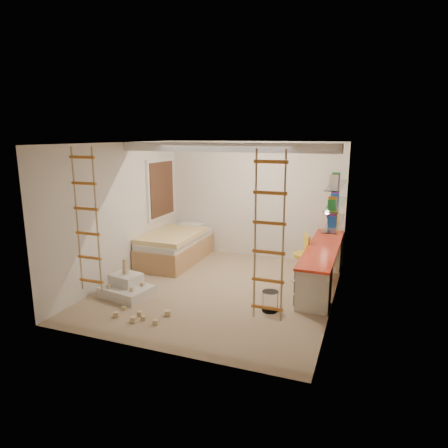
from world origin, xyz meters
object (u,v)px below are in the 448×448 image
at_px(desk, 322,264).
at_px(play_platform, 127,288).
at_px(swivel_chair, 305,265).
at_px(bed, 176,247).

height_order(desk, play_platform, desk).
height_order(swivel_chair, play_platform, swivel_chair).
xyz_separation_m(desk, swivel_chair, (-0.32, 0.09, -0.07)).
distance_m(swivel_chair, play_platform, 3.31).
distance_m(desk, play_platform, 3.54).
height_order(bed, swivel_chair, swivel_chair).
distance_m(desk, swivel_chair, 0.34).
height_order(bed, play_platform, bed).
bearing_deg(bed, desk, -6.49).
distance_m(bed, swivel_chair, 2.89).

